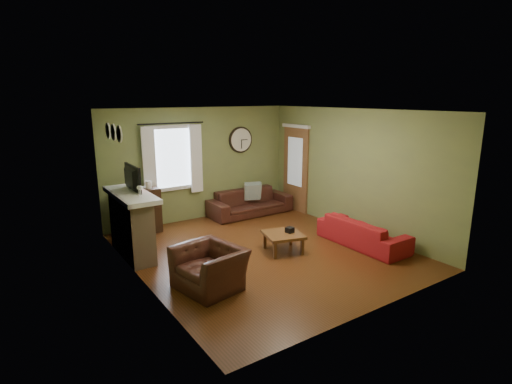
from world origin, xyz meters
TOP-DOWN VIEW (x-y plane):
  - floor at (0.00, 0.00)m, footprint 4.60×5.20m
  - ceiling at (0.00, 0.00)m, footprint 4.60×5.20m
  - wall_left at (-2.30, 0.00)m, footprint 0.00×5.20m
  - wall_right at (2.30, 0.00)m, footprint 0.00×5.20m
  - wall_back at (0.00, 2.60)m, footprint 4.60×0.00m
  - wall_front at (0.00, -2.60)m, footprint 4.60×0.00m
  - fireplace at (-2.10, 1.15)m, footprint 0.40×1.40m
  - firebox at (-1.91, 1.15)m, footprint 0.04×0.60m
  - mantel at (-2.07, 1.15)m, footprint 0.58×1.60m
  - tv at (-2.05, 1.30)m, footprint 0.08×0.60m
  - tv_screen at (-1.97, 1.30)m, footprint 0.02×0.62m
  - medallion_left at (-2.28, 0.80)m, footprint 0.28×0.28m
  - medallion_mid at (-2.28, 1.15)m, footprint 0.28×0.28m
  - medallion_right at (-2.28, 1.50)m, footprint 0.28×0.28m
  - window_pane at (-0.70, 2.58)m, footprint 1.00×0.02m
  - curtain_rod at (-0.70, 2.48)m, footprint 0.03×0.03m
  - curtain_left at (-1.25, 2.48)m, footprint 0.28×0.04m
  - curtain_right at (-0.15, 2.48)m, footprint 0.28×0.04m
  - wall_clock at (1.10, 2.55)m, footprint 0.64×0.06m
  - door at (2.27, 1.85)m, footprint 0.05×0.90m
  - bookshelf at (-1.57, 2.26)m, footprint 0.80×0.34m
  - book at (-1.48, 2.34)m, footprint 0.22×0.27m
  - sofa_brown at (1.11, 2.18)m, footprint 2.07×0.81m
  - pillow_left at (1.18, 2.18)m, footprint 0.41×0.26m
  - pillow_right at (1.27, 2.30)m, footprint 0.44×0.23m
  - sofa_red at (1.78, -0.83)m, footprint 0.72×1.84m
  - armchair at (-1.52, -0.75)m, footprint 1.03×1.13m
  - coffee_table at (0.29, -0.22)m, footprint 0.82×0.82m
  - tissue_box at (0.42, -0.25)m, footprint 0.15×0.15m
  - wine_glass_a at (-2.05, 0.64)m, footprint 0.07×0.07m
  - wine_glass_b at (-2.05, 0.73)m, footprint 0.07×0.07m

SIDE VIEW (x-z plane):
  - floor at x=0.00m, z-range 0.00..0.00m
  - coffee_table at x=0.29m, z-range 0.00..0.36m
  - sofa_red at x=1.78m, z-range 0.00..0.54m
  - firebox at x=-1.91m, z-range 0.02..0.57m
  - sofa_brown at x=1.11m, z-range 0.00..0.60m
  - armchair at x=-1.52m, z-range 0.00..0.64m
  - tissue_box at x=0.42m, z-range 0.35..0.45m
  - bookshelf at x=-1.57m, z-range 0.00..0.95m
  - fireplace at x=-2.10m, z-range 0.00..1.10m
  - pillow_left at x=1.18m, z-range 0.35..0.75m
  - pillow_right at x=1.27m, z-range 0.34..0.76m
  - book at x=-1.48m, z-range 0.95..0.97m
  - door at x=2.27m, z-range 0.00..2.10m
  - mantel at x=-2.07m, z-range 1.10..1.18m
  - wine_glass_b at x=-2.05m, z-range 1.18..1.38m
  - wine_glass_a at x=-2.05m, z-range 1.18..1.39m
  - wall_left at x=-2.30m, z-range 0.00..2.60m
  - wall_right at x=2.30m, z-range 0.00..2.60m
  - wall_back at x=0.00m, z-range 0.00..2.60m
  - wall_front at x=0.00m, z-range 0.00..2.60m
  - tv at x=-2.05m, z-range 1.18..1.53m
  - tv_screen at x=-1.97m, z-range 1.23..1.59m
  - curtain_left at x=-1.25m, z-range 0.67..2.23m
  - curtain_right at x=-0.15m, z-range 0.67..2.23m
  - window_pane at x=-0.70m, z-range 0.85..2.15m
  - wall_clock at x=1.10m, z-range 1.48..2.12m
  - medallion_left at x=-2.28m, z-range 2.24..2.26m
  - medallion_mid at x=-2.28m, z-range 2.24..2.26m
  - medallion_right at x=-2.28m, z-range 2.24..2.26m
  - curtain_rod at x=-0.70m, z-range 1.52..3.02m
  - ceiling at x=0.00m, z-range 2.60..2.60m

